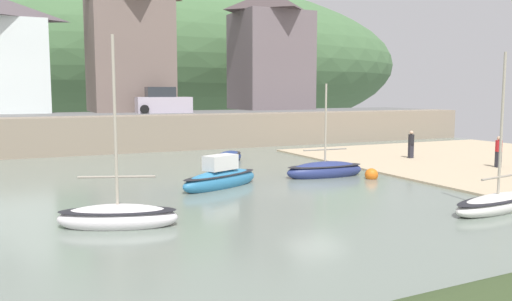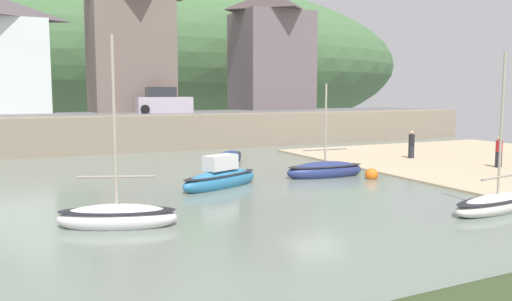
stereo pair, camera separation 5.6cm
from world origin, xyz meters
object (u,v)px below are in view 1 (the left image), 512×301
at_px(waterfront_building_right, 270,49).
at_px(parked_car_near_slipway, 163,102).
at_px(person_near_water, 411,143).
at_px(motorboat_with_cabin, 325,170).
at_px(waterfront_building_centre, 129,43).
at_px(church_with_spire, 276,31).
at_px(fishing_boat_green, 228,157).
at_px(sailboat_white_hull, 498,203).
at_px(mooring_buoy, 371,175).
at_px(dinghy_open_wooden, 118,217).
at_px(person_on_slipway, 499,150).
at_px(rowboat_small_beached, 221,178).

bearing_deg(waterfront_building_right, parked_car_near_slipway, -158.36).
bearing_deg(waterfront_building_right, person_near_water, -91.53).
bearing_deg(person_near_water, motorboat_with_cabin, -158.56).
relative_size(waterfront_building_centre, church_with_spire, 0.74).
bearing_deg(fishing_boat_green, sailboat_white_hull, -128.31).
bearing_deg(mooring_buoy, dinghy_open_wooden, -162.84).
relative_size(person_near_water, mooring_buoy, 2.66).
distance_m(fishing_boat_green, parked_car_near_slipway, 11.54).
relative_size(motorboat_with_cabin, person_near_water, 2.83).
bearing_deg(person_near_water, fishing_boat_green, 158.51).
xyz_separation_m(waterfront_building_centre, person_on_slipway, (13.78, -24.45, -6.94)).
relative_size(waterfront_building_right, rowboat_small_beached, 2.55).
bearing_deg(church_with_spire, motorboat_with_cabin, -112.65).
bearing_deg(waterfront_building_right, person_on_slipway, -87.79).
bearing_deg(parked_car_near_slipway, waterfront_building_centre, 112.06).
xyz_separation_m(waterfront_building_centre, dinghy_open_wooden, (-6.21, -27.88, -7.63)).
height_order(parked_car_near_slipway, person_near_water, parked_car_near_slipway).
bearing_deg(mooring_buoy, rowboat_small_beached, 172.63).
height_order(church_with_spire, rowboat_small_beached, church_with_spire).
xyz_separation_m(rowboat_small_beached, parked_car_near_slipway, (2.61, 18.70, 2.82)).
distance_m(waterfront_building_right, fishing_boat_green, 20.33).
xyz_separation_m(church_with_spire, parked_car_near_slipway, (-14.00, -8.50, -6.85)).
bearing_deg(waterfront_building_centre, waterfront_building_right, 0.00).
height_order(sailboat_white_hull, parked_car_near_slipway, sailboat_white_hull).
bearing_deg(rowboat_small_beached, waterfront_building_right, 33.97).
bearing_deg(person_on_slipway, dinghy_open_wooden, -170.26).
distance_m(waterfront_building_centre, mooring_buoy, 26.02).
height_order(church_with_spire, mooring_buoy, church_with_spire).
bearing_deg(dinghy_open_wooden, motorboat_with_cabin, 46.88).
bearing_deg(rowboat_small_beached, waterfront_building_centre, 62.25).
distance_m(sailboat_white_hull, fishing_boat_green, 15.94).
bearing_deg(person_near_water, parked_car_near_slipway, 125.69).
relative_size(fishing_boat_green, rowboat_small_beached, 0.77).
height_order(church_with_spire, fishing_boat_green, church_with_spire).
xyz_separation_m(person_on_slipway, mooring_buoy, (-7.81, 0.33, -0.80)).
distance_m(sailboat_white_hull, motorboat_with_cabin, 8.61).
height_order(motorboat_with_cabin, rowboat_small_beached, motorboat_with_cabin).
distance_m(motorboat_with_cabin, parked_car_near_slipway, 18.63).
bearing_deg(motorboat_with_cabin, church_with_spire, 70.54).
relative_size(dinghy_open_wooden, mooring_buoy, 9.54).
relative_size(waterfront_building_centre, dinghy_open_wooden, 1.87).
xyz_separation_m(waterfront_building_right, mooring_buoy, (-6.86, -24.12, -7.69)).
bearing_deg(waterfront_building_centre, motorboat_with_cabin, -79.09).
bearing_deg(person_near_water, person_on_slipway, -73.31).
xyz_separation_m(church_with_spire, person_on_slipway, (-1.72, -28.45, -9.07)).
xyz_separation_m(parked_car_near_slipway, person_near_water, (10.82, -15.06, -2.22)).
xyz_separation_m(motorboat_with_cabin, rowboat_small_beached, (-5.48, -0.52, 0.09)).
height_order(person_on_slipway, mooring_buoy, person_on_slipway).
bearing_deg(waterfront_building_right, mooring_buoy, -105.89).
relative_size(parked_car_near_slipway, person_near_water, 2.59).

